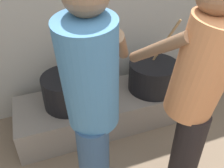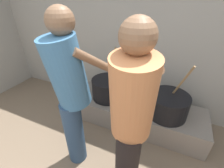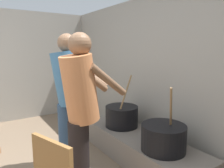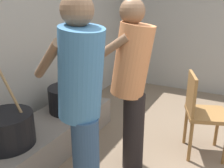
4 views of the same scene
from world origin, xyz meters
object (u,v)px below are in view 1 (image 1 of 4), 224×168
object	(u,v)px
cooking_pot_main	(68,90)
cook_in_blue_shirt	(92,102)
cook_in_orange_shirt	(196,94)
cooking_pot_secondary	(153,76)

from	to	relation	value
cooking_pot_main	cook_in_blue_shirt	world-z (taller)	cook_in_blue_shirt
cooking_pot_main	cook_in_blue_shirt	xyz separation A→B (m)	(0.01, -0.81, 0.45)
cooking_pot_main	cook_in_orange_shirt	world-z (taller)	cook_in_orange_shirt
cook_in_orange_shirt	cooking_pot_main	bearing A→B (deg)	123.88
cooking_pot_main	cooking_pot_secondary	distance (m)	0.86
cook_in_orange_shirt	cook_in_blue_shirt	bearing A→B (deg)	169.45
cooking_pot_secondary	cook_in_blue_shirt	bearing A→B (deg)	-137.93
cooking_pot_main	cooking_pot_secondary	world-z (taller)	cooking_pot_main
cook_in_orange_shirt	cook_in_blue_shirt	size ratio (longest dim) A/B	0.98
cooking_pot_main	cook_in_orange_shirt	bearing A→B (deg)	-56.12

